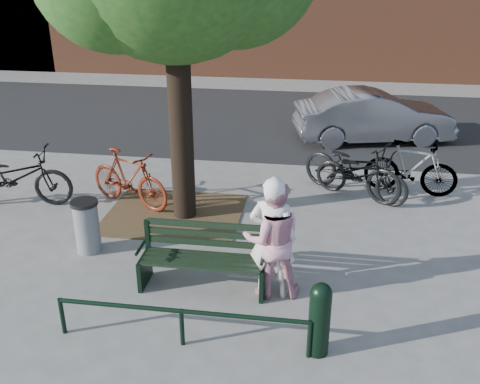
% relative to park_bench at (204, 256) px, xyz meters
% --- Properties ---
extents(ground, '(90.00, 90.00, 0.00)m').
position_rel_park_bench_xyz_m(ground, '(0.00, -0.08, -0.48)').
color(ground, gray).
rests_on(ground, ground).
extents(dirt_pit, '(2.40, 2.00, 0.02)m').
position_rel_park_bench_xyz_m(dirt_pit, '(-1.00, 2.12, -0.47)').
color(dirt_pit, brown).
rests_on(dirt_pit, ground).
extents(road, '(40.00, 7.00, 0.01)m').
position_rel_park_bench_xyz_m(road, '(0.00, 8.42, -0.47)').
color(road, black).
rests_on(road, ground).
extents(park_bench, '(1.74, 0.54, 0.97)m').
position_rel_park_bench_xyz_m(park_bench, '(0.00, 0.00, 0.00)').
color(park_bench, black).
rests_on(park_bench, ground).
extents(guard_railing, '(3.06, 0.06, 0.51)m').
position_rel_park_bench_xyz_m(guard_railing, '(0.00, -1.28, -0.08)').
color(guard_railing, black).
rests_on(guard_railing, ground).
extents(person_left, '(0.69, 0.51, 1.73)m').
position_rel_park_bench_xyz_m(person_left, '(0.95, -0.05, 0.39)').
color(person_left, white).
rests_on(person_left, ground).
extents(person_right, '(0.90, 0.76, 1.65)m').
position_rel_park_bench_xyz_m(person_right, '(0.95, -0.04, 0.35)').
color(person_right, '#D290A1').
rests_on(person_right, ground).
extents(bollard, '(0.25, 0.25, 0.95)m').
position_rel_park_bench_xyz_m(bollard, '(1.60, -1.18, 0.03)').
color(bollard, black).
rests_on(bollard, ground).
extents(litter_bin, '(0.42, 0.42, 0.86)m').
position_rel_park_bench_xyz_m(litter_bin, '(-2.00, 0.69, -0.04)').
color(litter_bin, gray).
rests_on(litter_bin, ground).
extents(bicycle_a, '(2.17, 1.03, 1.10)m').
position_rel_park_bench_xyz_m(bicycle_a, '(-3.98, 2.12, 0.07)').
color(bicycle_a, black).
rests_on(bicycle_a, ground).
extents(bicycle_b, '(1.84, 1.18, 1.07)m').
position_rel_park_bench_xyz_m(bicycle_b, '(-1.90, 2.40, 0.06)').
color(bicycle_b, '#5E1C0D').
rests_on(bicycle_b, ground).
extents(bicycle_c, '(2.15, 1.74, 1.10)m').
position_rel_park_bench_xyz_m(bicycle_c, '(2.17, 3.50, 0.07)').
color(bicycle_c, black).
rests_on(bicycle_c, ground).
extents(bicycle_d, '(1.82, 0.82, 1.05)m').
position_rel_park_bench_xyz_m(bicycle_d, '(3.30, 3.72, 0.05)').
color(bicycle_d, gray).
rests_on(bicycle_d, ground).
extents(bicycle_e, '(1.96, 1.43, 0.98)m').
position_rel_park_bench_xyz_m(bicycle_e, '(2.34, 3.34, 0.01)').
color(bicycle_e, black).
rests_on(bicycle_e, ground).
extents(parked_car, '(4.04, 2.15, 1.27)m').
position_rel_park_bench_xyz_m(parked_car, '(2.84, 6.91, 0.15)').
color(parked_car, slate).
rests_on(parked_car, ground).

